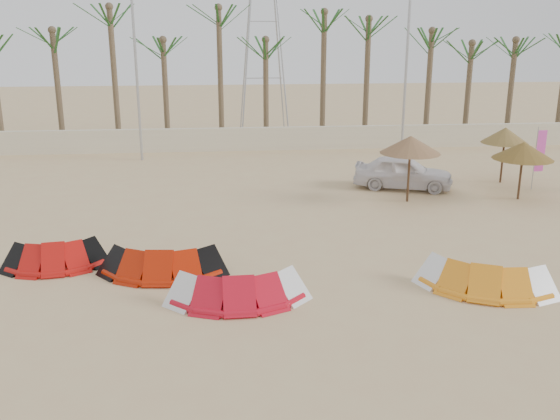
{
  "coord_description": "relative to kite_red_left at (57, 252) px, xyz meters",
  "views": [
    {
      "loc": [
        -1.77,
        -12.8,
        7.05
      ],
      "look_at": [
        0.0,
        6.0,
        1.3
      ],
      "focal_mm": 40.0,
      "sensor_mm": 36.0,
      "label": 1
    }
  ],
  "objects": [
    {
      "name": "palm_line",
      "position": [
        7.44,
        18.28,
        6.03
      ],
      "size": [
        52.0,
        4.0,
        7.7
      ],
      "color": "brown",
      "rests_on": "ground"
    },
    {
      "name": "ground",
      "position": [
        6.78,
        -5.22,
        -0.42
      ],
      "size": [
        120.0,
        120.0,
        0.0
      ],
      "primitive_type": "plane",
      "color": "tan",
      "rests_on": "ground"
    },
    {
      "name": "car",
      "position": [
        12.83,
        7.81,
        0.3
      ],
      "size": [
        4.54,
        2.95,
        1.44
      ],
      "primitive_type": "imported",
      "rotation": [
        0.0,
        0.0,
        1.25
      ],
      "color": "silver",
      "rests_on": "ground"
    },
    {
      "name": "kite_orange",
      "position": [
        12.01,
        -2.7,
        0.0
      ],
      "size": [
        3.99,
        2.74,
        0.9
      ],
      "color": "orange",
      "rests_on": "ground"
    },
    {
      "name": "kite_red_mid",
      "position": [
        3.19,
        -0.77,
        0.0
      ],
      "size": [
        3.66,
        1.8,
        0.9
      ],
      "color": "#A51903",
      "rests_on": "ground"
    },
    {
      "name": "parasol_mid",
      "position": [
        17.09,
        5.65,
        1.61
      ],
      "size": [
        2.44,
        2.44,
        2.39
      ],
      "color": "#4C331E",
      "rests_on": "ground"
    },
    {
      "name": "boundary_wall",
      "position": [
        6.78,
        16.78,
        0.23
      ],
      "size": [
        60.0,
        0.3,
        1.3
      ],
      "primitive_type": "cube",
      "color": "beige",
      "rests_on": "ground"
    },
    {
      "name": "parasol_right",
      "position": [
        17.56,
        8.41,
        1.74
      ],
      "size": [
        2.08,
        2.08,
        2.51
      ],
      "color": "#4C331E",
      "rests_on": "ground"
    },
    {
      "name": "lamp_c",
      "position": [
        14.81,
        14.78,
        5.35
      ],
      "size": [
        1.25,
        0.14,
        11.0
      ],
      "color": "#A5A8AD",
      "rests_on": "ground"
    },
    {
      "name": "kite_red_right",
      "position": [
        5.31,
        -2.81,
        0.0
      ],
      "size": [
        3.62,
        1.61,
        0.9
      ],
      "color": "red",
      "rests_on": "ground"
    },
    {
      "name": "parasol_left",
      "position": [
        12.44,
        5.76,
        1.92
      ],
      "size": [
        2.43,
        2.43,
        2.69
      ],
      "color": "#4C331E",
      "rests_on": "ground"
    },
    {
      "name": "pylon",
      "position": [
        7.78,
        22.78,
        -0.42
      ],
      "size": [
        3.0,
        3.0,
        14.0
      ],
      "primitive_type": null,
      "color": "#A5A8AD",
      "rests_on": "ground"
    },
    {
      "name": "lamp_b",
      "position": [
        0.81,
        14.78,
        5.35
      ],
      "size": [
        1.25,
        0.14,
        11.0
      ],
      "color": "#A5A8AD",
      "rests_on": "ground"
    },
    {
      "name": "flag_pink",
      "position": [
        18.52,
        7.04,
        1.21
      ],
      "size": [
        0.45,
        0.04,
        2.75
      ],
      "color": "#A5A8AD",
      "rests_on": "ground"
    },
    {
      "name": "kite_red_left",
      "position": [
        0.0,
        0.0,
        0.0
      ],
      "size": [
        3.13,
        1.86,
        0.9
      ],
      "color": "#AC0E0B",
      "rests_on": "ground"
    }
  ]
}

